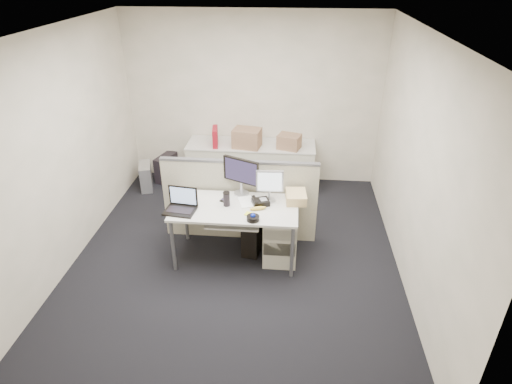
# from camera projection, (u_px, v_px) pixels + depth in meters

# --- Properties ---
(floor) EXTENTS (4.00, 4.50, 0.01)m
(floor) POSITION_uv_depth(u_px,v_px,m) (236.00, 256.00, 5.43)
(floor) COLOR black
(floor) RESTS_ON ground
(ceiling) EXTENTS (4.00, 4.50, 0.01)m
(ceiling) POSITION_uv_depth(u_px,v_px,m) (230.00, 31.00, 4.13)
(ceiling) COLOR white
(ceiling) RESTS_ON ground
(wall_back) EXTENTS (4.00, 0.02, 2.70)m
(wall_back) POSITION_uv_depth(u_px,v_px,m) (253.00, 100.00, 6.74)
(wall_back) COLOR silver
(wall_back) RESTS_ON ground
(wall_front) EXTENTS (4.00, 0.02, 2.70)m
(wall_front) POSITION_uv_depth(u_px,v_px,m) (187.00, 300.00, 2.81)
(wall_front) COLOR silver
(wall_front) RESTS_ON ground
(wall_left) EXTENTS (0.02, 4.50, 2.70)m
(wall_left) POSITION_uv_depth(u_px,v_px,m) (62.00, 153.00, 4.93)
(wall_left) COLOR silver
(wall_left) RESTS_ON ground
(wall_right) EXTENTS (0.02, 4.50, 2.70)m
(wall_right) POSITION_uv_depth(u_px,v_px,m) (417.00, 166.00, 4.62)
(wall_right) COLOR silver
(wall_right) RESTS_ON ground
(desk) EXTENTS (1.50, 0.75, 0.73)m
(desk) POSITION_uv_depth(u_px,v_px,m) (235.00, 211.00, 5.11)
(desk) COLOR beige
(desk) RESTS_ON floor
(keyboard_tray) EXTENTS (0.62, 0.32, 0.02)m
(keyboard_tray) POSITION_uv_depth(u_px,v_px,m) (233.00, 223.00, 4.97)
(keyboard_tray) COLOR beige
(keyboard_tray) RESTS_ON desk
(drawer_pedestal) EXTENTS (0.40, 0.55, 0.65)m
(drawer_pedestal) POSITION_uv_depth(u_px,v_px,m) (280.00, 235.00, 5.27)
(drawer_pedestal) COLOR beige
(drawer_pedestal) RESTS_ON floor
(cubicle_partition) EXTENTS (2.00, 0.06, 1.10)m
(cubicle_partition) POSITION_uv_depth(u_px,v_px,m) (240.00, 201.00, 5.55)
(cubicle_partition) COLOR #C0B79E
(cubicle_partition) RESTS_ON floor
(back_counter) EXTENTS (2.00, 0.60, 0.72)m
(back_counter) POSITION_uv_depth(u_px,v_px,m) (251.00, 166.00, 6.94)
(back_counter) COLOR beige
(back_counter) RESTS_ON floor
(monitor_main) EXTENTS (0.51, 0.37, 0.48)m
(monitor_main) POSITION_uv_depth(u_px,v_px,m) (241.00, 177.00, 5.24)
(monitor_main) COLOR black
(monitor_main) RESTS_ON desk
(monitor_small) EXTENTS (0.33, 0.18, 0.40)m
(monitor_small) POSITION_uv_depth(u_px,v_px,m) (270.00, 186.00, 5.10)
(monitor_small) COLOR #B7B7BC
(monitor_small) RESTS_ON desk
(laptop) EXTENTS (0.38, 0.31, 0.26)m
(laptop) POSITION_uv_depth(u_px,v_px,m) (179.00, 202.00, 4.91)
(laptop) COLOR black
(laptop) RESTS_ON desk
(trackball) EXTENTS (0.18, 0.18, 0.06)m
(trackball) POSITION_uv_depth(u_px,v_px,m) (253.00, 218.00, 4.80)
(trackball) COLOR black
(trackball) RESTS_ON desk
(desk_phone) EXTENTS (0.24, 0.22, 0.06)m
(desk_phone) POSITION_uv_depth(u_px,v_px,m) (261.00, 202.00, 5.11)
(desk_phone) COLOR black
(desk_phone) RESTS_ON desk
(paper_stack) EXTENTS (0.29, 0.33, 0.01)m
(paper_stack) POSITION_uv_depth(u_px,v_px,m) (248.00, 202.00, 5.16)
(paper_stack) COLOR white
(paper_stack) RESTS_ON desk
(sticky_pad) EXTENTS (0.10, 0.10, 0.01)m
(sticky_pad) POSITION_uv_depth(u_px,v_px,m) (248.00, 214.00, 4.92)
(sticky_pad) COLOR #FFFA2E
(sticky_pad) RESTS_ON desk
(travel_mug) EXTENTS (0.08, 0.08, 0.17)m
(travel_mug) POSITION_uv_depth(u_px,v_px,m) (227.00, 199.00, 5.06)
(travel_mug) COLOR black
(travel_mug) RESTS_ON desk
(banana) EXTENTS (0.21, 0.11, 0.04)m
(banana) POSITION_uv_depth(u_px,v_px,m) (258.00, 208.00, 5.00)
(banana) COLOR yellow
(banana) RESTS_ON desk
(cellphone) EXTENTS (0.10, 0.13, 0.02)m
(cellphone) POSITION_uv_depth(u_px,v_px,m) (224.00, 199.00, 5.21)
(cellphone) COLOR black
(cellphone) RESTS_ON desk
(manila_folders) EXTENTS (0.26, 0.32, 0.12)m
(manila_folders) POSITION_uv_depth(u_px,v_px,m) (296.00, 197.00, 5.17)
(manila_folders) COLOR tan
(manila_folders) RESTS_ON desk
(keyboard) EXTENTS (0.49, 0.23, 0.03)m
(keyboard) POSITION_uv_depth(u_px,v_px,m) (229.00, 219.00, 5.00)
(keyboard) COLOR black
(keyboard) RESTS_ON keyboard_tray
(pc_tower_desk) EXTENTS (0.27, 0.52, 0.46)m
(pc_tower_desk) POSITION_uv_depth(u_px,v_px,m) (253.00, 233.00, 5.47)
(pc_tower_desk) COLOR black
(pc_tower_desk) RESTS_ON floor
(pc_tower_spare_dark) EXTENTS (0.31, 0.50, 0.43)m
(pc_tower_spare_dark) POSITION_uv_depth(u_px,v_px,m) (166.00, 168.00, 7.21)
(pc_tower_spare_dark) COLOR black
(pc_tower_spare_dark) RESTS_ON floor
(pc_tower_spare_silver) EXTENTS (0.30, 0.48, 0.41)m
(pc_tower_spare_silver) POSITION_uv_depth(u_px,v_px,m) (146.00, 176.00, 6.94)
(pc_tower_spare_silver) COLOR #B7B7BC
(pc_tower_spare_silver) RESTS_ON floor
(cardboard_box_left) EXTENTS (0.46, 0.38, 0.31)m
(cardboard_box_left) POSITION_uv_depth(u_px,v_px,m) (247.00, 139.00, 6.59)
(cardboard_box_left) COLOR #8C644E
(cardboard_box_left) RESTS_ON back_counter
(cardboard_box_right) EXTENTS (0.39, 0.35, 0.24)m
(cardboard_box_right) POSITION_uv_depth(u_px,v_px,m) (289.00, 142.00, 6.55)
(cardboard_box_right) COLOR #8C644E
(cardboard_box_right) RESTS_ON back_counter
(red_binder) EXTENTS (0.12, 0.33, 0.30)m
(red_binder) POSITION_uv_depth(u_px,v_px,m) (215.00, 137.00, 6.65)
(red_binder) COLOR maroon
(red_binder) RESTS_ON back_counter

